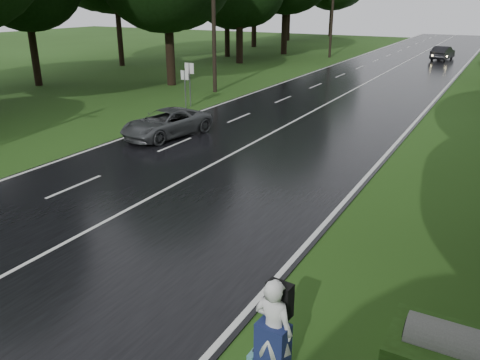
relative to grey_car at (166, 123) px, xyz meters
name	(u,v)px	position (x,y,z in m)	size (l,w,h in m)	color
ground	(96,228)	(4.20, -8.97, -0.68)	(160.00, 160.00, 0.00)	#254815
road	(327,104)	(4.20, 11.03, -0.66)	(12.00, 140.00, 0.04)	black
lane_center	(327,104)	(4.20, 11.03, -0.64)	(0.12, 140.00, 0.01)	silver
grey_car	(166,123)	(0.00, 0.00, 0.00)	(2.14, 4.63, 1.29)	#424547
far_car	(443,53)	(7.25, 39.40, 0.08)	(1.53, 4.38, 1.44)	black
hitchhiker	(274,333)	(11.26, -11.76, 0.24)	(0.77, 0.70, 1.98)	silver
suitcase	(255,357)	(10.85, -11.65, -0.54)	(0.12, 0.42, 0.30)	teal
utility_pole_mid	(215,92)	(-4.30, 11.33, -0.68)	(1.80, 0.28, 10.96)	black
utility_pole_far	(329,57)	(-4.30, 35.96, -0.68)	(1.80, 0.28, 9.10)	black
road_sign_a	(186,108)	(-3.00, 5.86, -0.68)	(0.54, 0.10, 2.25)	white
road_sign_b	(191,106)	(-3.00, 6.37, -0.68)	(0.64, 0.10, 2.65)	white
tree_left_d	(172,85)	(-8.82, 12.23, -0.68)	(9.72, 9.72, 15.18)	black
tree_left_e	(240,63)	(-10.72, 26.45, -0.68)	(8.49, 8.49, 13.27)	black
tree_left_f	(284,54)	(-10.27, 36.57, -0.68)	(11.50, 11.50, 17.97)	black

